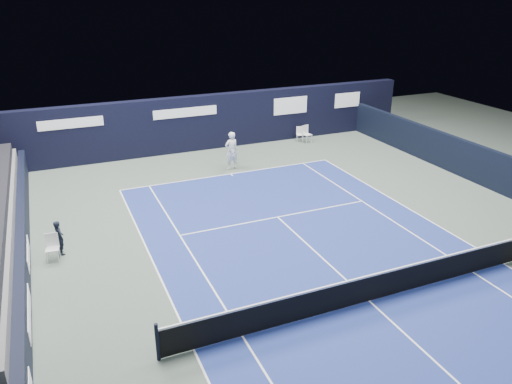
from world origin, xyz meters
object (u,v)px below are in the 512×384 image
folding_chair_back_a (306,133)px  line_judge_chair (52,245)px  folding_chair_back_b (300,133)px  tennis_player (231,151)px  tennis_net (371,287)px

folding_chair_back_a → line_judge_chair: (-14.74, -8.90, -0.03)m
folding_chair_back_a → folding_chair_back_b: size_ratio=1.16×
line_judge_chair → tennis_player: (8.92, 6.23, 0.43)m
folding_chair_back_a → tennis_player: tennis_player is taller
folding_chair_back_b → tennis_net: 16.70m
folding_chair_back_b → tennis_player: 6.33m
tennis_net → tennis_player: (0.34, 12.62, 0.47)m
folding_chair_back_a → tennis_net: tennis_net is taller
line_judge_chair → tennis_player: tennis_player is taller
folding_chair_back_a → folding_chair_back_b: 0.44m
line_judge_chair → tennis_player: 10.89m
folding_chair_back_a → tennis_net: (-6.15, -15.29, -0.08)m
line_judge_chair → tennis_net: size_ratio=0.08×
tennis_net → line_judge_chair: bearing=143.3°
folding_chair_back_a → tennis_player: (-5.81, -2.67, 0.39)m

